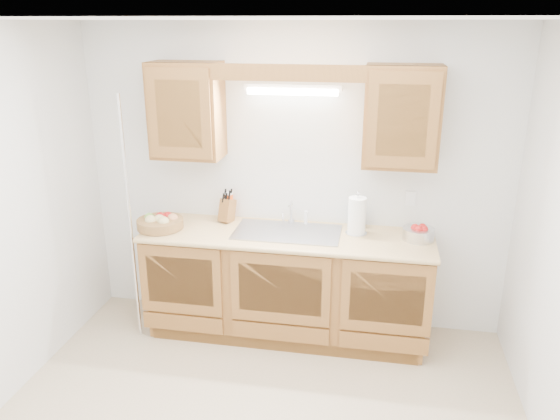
% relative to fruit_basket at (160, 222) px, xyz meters
% --- Properties ---
extents(room, '(3.52, 3.50, 2.50)m').
position_rel_fruit_basket_xyz_m(room, '(1.03, -1.12, 0.30)').
color(room, '#C4AA8E').
rests_on(room, ground).
extents(base_cabinets, '(2.20, 0.60, 0.86)m').
position_rel_fruit_basket_xyz_m(base_cabinets, '(1.03, 0.08, -0.51)').
color(base_cabinets, '#915C2A').
rests_on(base_cabinets, ground).
extents(countertop, '(2.30, 0.63, 0.04)m').
position_rel_fruit_basket_xyz_m(countertop, '(1.03, 0.07, -0.07)').
color(countertop, tan).
rests_on(countertop, base_cabinets).
extents(upper_cabinet_left, '(0.55, 0.33, 0.75)m').
position_rel_fruit_basket_xyz_m(upper_cabinet_left, '(0.20, 0.22, 0.87)').
color(upper_cabinet_left, '#915C2A').
rests_on(upper_cabinet_left, room).
extents(upper_cabinet_right, '(0.55, 0.33, 0.75)m').
position_rel_fruit_basket_xyz_m(upper_cabinet_right, '(1.86, 0.22, 0.87)').
color(upper_cabinet_right, '#915C2A').
rests_on(upper_cabinet_right, room).
extents(valance, '(2.20, 0.05, 0.12)m').
position_rel_fruit_basket_xyz_m(valance, '(1.03, 0.07, 1.19)').
color(valance, '#915C2A').
rests_on(valance, room).
extents(fluorescent_fixture, '(0.76, 0.08, 0.08)m').
position_rel_fruit_basket_xyz_m(fluorescent_fixture, '(1.03, 0.30, 1.05)').
color(fluorescent_fixture, white).
rests_on(fluorescent_fixture, room).
extents(sink, '(0.84, 0.46, 0.36)m').
position_rel_fruit_basket_xyz_m(sink, '(1.03, 0.09, -0.12)').
color(sink, '#9E9EA3').
rests_on(sink, countertop).
extents(wire_shelf_pole, '(0.03, 0.03, 2.00)m').
position_rel_fruit_basket_xyz_m(wire_shelf_pole, '(-0.17, -0.18, 0.05)').
color(wire_shelf_pole, silver).
rests_on(wire_shelf_pole, ground).
extents(outlet_plate, '(0.08, 0.01, 0.12)m').
position_rel_fruit_basket_xyz_m(outlet_plate, '(1.98, 0.38, 0.20)').
color(outlet_plate, white).
rests_on(outlet_plate, room).
extents(fruit_basket, '(0.38, 0.38, 0.12)m').
position_rel_fruit_basket_xyz_m(fruit_basket, '(0.00, 0.00, 0.00)').
color(fruit_basket, olive).
rests_on(fruit_basket, countertop).
extents(knife_block, '(0.14, 0.18, 0.28)m').
position_rel_fruit_basket_xyz_m(knife_block, '(0.49, 0.26, 0.05)').
color(knife_block, '#915C2A').
rests_on(knife_block, countertop).
extents(orange_canister, '(0.09, 0.09, 0.23)m').
position_rel_fruit_basket_xyz_m(orange_canister, '(0.49, 0.31, 0.07)').
color(orange_canister, '#F14C0D').
rests_on(orange_canister, countertop).
extents(soap_bottle, '(0.08, 0.08, 0.17)m').
position_rel_fruit_basket_xyz_m(soap_bottle, '(1.57, 0.32, 0.03)').
color(soap_bottle, '#2A7CD3').
rests_on(soap_bottle, countertop).
extents(sponge, '(0.10, 0.06, 0.02)m').
position_rel_fruit_basket_xyz_m(sponge, '(1.57, 0.32, -0.04)').
color(sponge, '#CC333F').
rests_on(sponge, countertop).
extents(paper_towel, '(0.17, 0.17, 0.35)m').
position_rel_fruit_basket_xyz_m(paper_towel, '(1.57, 0.16, 0.10)').
color(paper_towel, silver).
rests_on(paper_towel, countertop).
extents(apple_bowl, '(0.26, 0.26, 0.13)m').
position_rel_fruit_basket_xyz_m(apple_bowl, '(2.05, 0.13, 0.00)').
color(apple_bowl, silver).
rests_on(apple_bowl, countertop).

